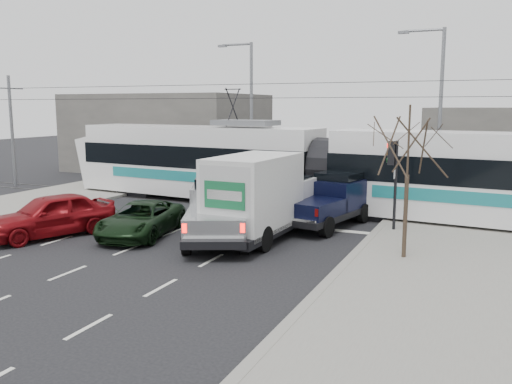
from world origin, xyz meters
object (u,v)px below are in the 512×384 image
at_px(green_car, 141,219).
at_px(red_car, 51,215).
at_px(bare_tree, 408,147).
at_px(street_lamp_far, 249,106).
at_px(box_truck, 260,197).
at_px(silver_pickup, 219,209).
at_px(tram, 326,168).
at_px(street_lamp_near, 437,106).
at_px(traffic_signal, 393,166).
at_px(navy_pickup, 331,200).

xyz_separation_m(green_car, red_car, (-3.23, -1.47, 0.18)).
distance_m(bare_tree, street_lamp_far, 17.97).
xyz_separation_m(street_lamp_far, box_truck, (6.17, -12.50, -3.50)).
height_order(silver_pickup, green_car, silver_pickup).
relative_size(bare_tree, street_lamp_far, 0.56).
xyz_separation_m(tram, red_car, (-8.47, -9.32, -1.26)).
xyz_separation_m(bare_tree, tram, (-4.87, 7.32, -1.68)).
bearing_deg(tram, street_lamp_far, 143.48).
bearing_deg(box_truck, red_car, -156.12).
relative_size(tram, green_car, 6.10).
distance_m(street_lamp_near, box_truck, 12.28).
xyz_separation_m(traffic_signal, box_truck, (-4.48, -2.99, -1.12)).
bearing_deg(box_truck, bare_tree, -7.47).
relative_size(tram, red_car, 5.86).
distance_m(tram, silver_pickup, 7.31).
height_order(traffic_signal, street_lamp_near, street_lamp_near).
bearing_deg(green_car, navy_pickup, 26.10).
xyz_separation_m(street_lamp_far, tram, (6.92, -6.18, -3.00)).
bearing_deg(bare_tree, silver_pickup, 176.46).
xyz_separation_m(street_lamp_near, box_truck, (-5.33, -10.50, -3.50)).
distance_m(traffic_signal, tram, 5.04).
distance_m(navy_pickup, green_car, 8.02).
relative_size(traffic_signal, silver_pickup, 0.54).
relative_size(street_lamp_near, red_car, 1.80).
height_order(street_lamp_near, box_truck, street_lamp_near).
bearing_deg(silver_pickup, green_car, 173.48).
relative_size(tram, navy_pickup, 5.26).
bearing_deg(street_lamp_far, bare_tree, -48.88).
relative_size(street_lamp_far, tram, 0.31).
relative_size(bare_tree, navy_pickup, 0.90).
height_order(traffic_signal, box_truck, traffic_signal).
height_order(traffic_signal, navy_pickup, traffic_signal).
bearing_deg(box_truck, traffic_signal, 36.41).
bearing_deg(navy_pickup, silver_pickup, -119.22).
bearing_deg(street_lamp_near, street_lamp_far, 170.13).
xyz_separation_m(street_lamp_near, tram, (-4.58, -4.18, -3.00)).
bearing_deg(box_truck, tram, 85.97).
distance_m(street_lamp_near, silver_pickup, 13.60).
relative_size(tram, box_truck, 4.42).
bearing_deg(bare_tree, navy_pickup, 130.81).
height_order(traffic_signal, tram, tram).
height_order(tram, silver_pickup, tram).
bearing_deg(red_car, street_lamp_far, 107.07).
height_order(traffic_signal, green_car, traffic_signal).
bearing_deg(traffic_signal, street_lamp_far, 138.28).
distance_m(navy_pickup, red_car, 11.50).
xyz_separation_m(street_lamp_far, green_car, (1.68, -14.02, -4.44)).
relative_size(silver_pickup, navy_pickup, 1.20).
height_order(street_lamp_near, tram, street_lamp_near).
distance_m(box_truck, navy_pickup, 3.85).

